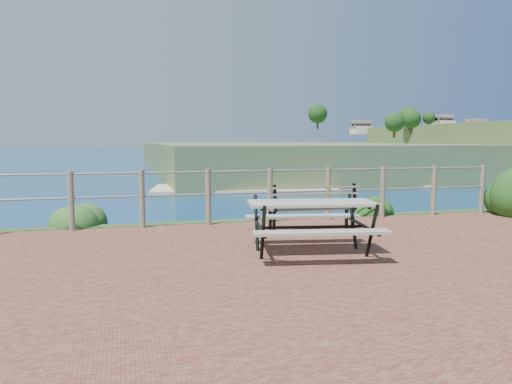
% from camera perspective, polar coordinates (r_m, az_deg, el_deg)
% --- Properties ---
extents(ground, '(10.00, 7.00, 0.12)m').
position_cam_1_polar(ground, '(6.18, 10.60, -8.48)').
color(ground, brown).
rests_on(ground, ground).
extents(ocean, '(1200.00, 1200.00, 0.00)m').
position_cam_1_polar(ocean, '(205.41, -14.33, 5.35)').
color(ocean, '#155783').
rests_on(ocean, ground).
extents(safety_railing, '(9.40, 0.10, 1.00)m').
position_cam_1_polar(safety_railing, '(9.17, 1.61, -0.03)').
color(safety_railing, '#6B5B4C').
rests_on(safety_railing, ground).
extents(distant_bay, '(290.00, 232.36, 24.00)m').
position_cam_1_polar(distant_bay, '(272.27, 25.29, 4.75)').
color(distant_bay, '#40572B').
rests_on(distant_bay, ground).
extents(picnic_table, '(1.75, 1.42, 0.70)m').
position_cam_1_polar(picnic_table, '(6.67, 6.32, -3.41)').
color(picnic_table, gray).
rests_on(picnic_table, ground).
extents(park_bench, '(1.46, 0.45, 0.81)m').
position_cam_1_polar(park_bench, '(8.24, 6.37, -1.00)').
color(park_bench, brown).
rests_on(park_bench, ground).
extents(shrub_right_edge, '(1.20, 1.20, 1.70)m').
position_cam_1_polar(shrub_right_edge, '(11.43, 26.16, -2.35)').
color(shrub_right_edge, '#1C4816').
rests_on(shrub_right_edge, ground).
extents(shrub_lip_west, '(0.82, 0.82, 0.59)m').
position_cam_1_polar(shrub_lip_west, '(9.72, -19.23, -3.44)').
color(shrub_lip_west, '#2C541F').
rests_on(shrub_lip_west, ground).
extents(shrub_lip_east, '(0.77, 0.77, 0.51)m').
position_cam_1_polar(shrub_lip_east, '(10.52, 13.08, -2.56)').
color(shrub_lip_east, '#1C4816').
rests_on(shrub_lip_east, ground).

